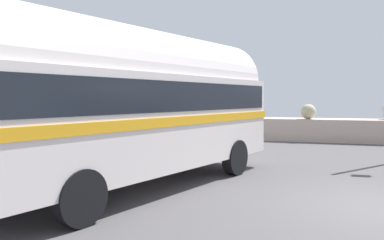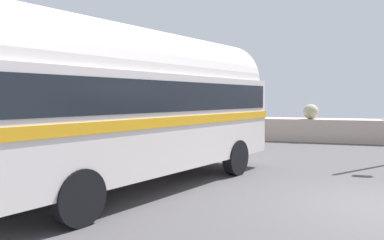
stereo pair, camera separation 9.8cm
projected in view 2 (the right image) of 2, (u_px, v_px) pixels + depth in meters
ground at (382, 208)px, 7.42m from camera, size 32.00×26.00×0.02m
breakwater at (349, 127)px, 18.51m from camera, size 31.36×2.27×2.50m
vintage_coach at (139, 101)px, 9.00m from camera, size 4.91×8.90×3.70m
second_coach at (9, 100)px, 11.74m from camera, size 5.83×8.78×3.70m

